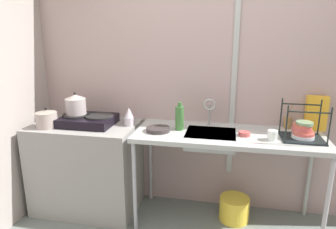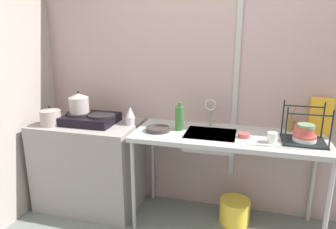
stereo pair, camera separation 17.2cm
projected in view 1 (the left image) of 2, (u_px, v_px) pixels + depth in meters
wall_back at (219, 84)px, 2.92m from camera, size 4.48×0.10×2.55m
wall_metal_strip at (234, 72)px, 2.81m from camera, size 0.05×0.01×2.04m
counter_concrete at (87, 167)px, 3.03m from camera, size 1.01×0.64×0.90m
counter_sink at (228, 140)px, 2.67m from camera, size 1.66×0.64×0.90m
stove at (88, 120)px, 2.90m from camera, size 0.50×0.39×0.10m
pot_on_left_burner at (76, 104)px, 2.88m from camera, size 0.20×0.20×0.22m
pot_beside_stove at (47, 119)px, 2.80m from camera, size 0.20×0.20×0.19m
percolator at (129, 117)px, 2.86m from camera, size 0.10×0.10×0.17m
sink_basin at (210, 139)px, 2.69m from camera, size 0.44×0.37×0.12m
faucet at (210, 107)px, 2.80m from camera, size 0.11×0.07×0.27m
frying_pan at (158, 129)px, 2.71m from camera, size 0.22×0.22×0.04m
dish_rack at (303, 131)px, 2.49m from camera, size 0.34×0.30×0.31m
cup_by_rack at (272, 135)px, 2.47m from camera, size 0.08×0.08×0.08m
small_bowl_on_drainboard at (244, 134)px, 2.59m from camera, size 0.10×0.10×0.04m
bottle_by_sink at (180, 118)px, 2.73m from camera, size 0.08×0.08×0.26m
cereal_box at (316, 113)px, 2.71m from camera, size 0.18×0.08×0.32m
utensil_jar at (287, 122)px, 2.78m from camera, size 0.08×0.07×0.25m
bucket_on_floor at (234, 209)px, 2.89m from camera, size 0.28×0.28×0.23m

